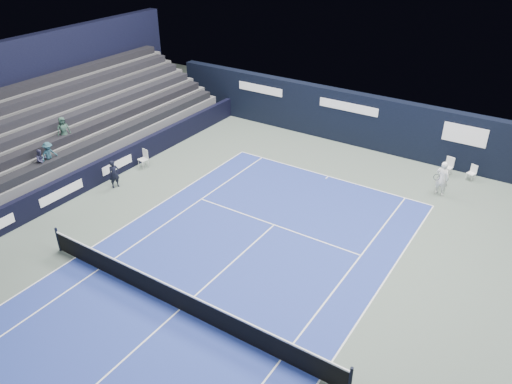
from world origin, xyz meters
TOP-DOWN VIEW (x-y plane):
  - ground at (0.00, 2.00)m, footprint 48.00×48.00m
  - court_surface at (0.00, 0.00)m, footprint 10.97×23.77m
  - folding_chair_back_a at (5.17, 15.54)m, footprint 0.49×0.51m
  - folding_chair_back_b at (6.34, 15.56)m, footprint 0.48×0.47m
  - line_judge_chair at (-8.86, 7.48)m, footprint 0.50×0.49m
  - line_judge at (-8.51, 5.04)m, footprint 0.51×0.61m
  - court_markings at (0.00, 0.00)m, footprint 11.03×23.83m
  - tennis_net at (0.00, 0.00)m, footprint 12.90×0.10m
  - back_sponsor_wall at (0.01, 16.50)m, footprint 26.00×0.63m
  - side_barrier_left at (-9.50, 5.97)m, footprint 0.33×22.00m
  - spectator_stand at (-13.27, 6.99)m, footprint 6.00×18.00m
  - tennis_player at (5.38, 13.15)m, footprint 0.72×0.88m

SIDE VIEW (x-z plane):
  - ground at x=0.00m, z-range 0.00..0.00m
  - court_surface at x=0.00m, z-range 0.00..0.01m
  - court_markings at x=0.00m, z-range 0.01..0.01m
  - folding_chair_back_b at x=6.34m, z-range 0.06..0.90m
  - tennis_net at x=0.00m, z-range -0.04..1.06m
  - line_judge_chair at x=-8.86m, z-range 0.07..1.07m
  - side_barrier_left at x=-9.50m, z-range 0.00..1.20m
  - folding_chair_back_a at x=5.17m, z-range 0.16..1.14m
  - line_judge at x=-8.51m, z-range 0.00..1.43m
  - tennis_player at x=5.38m, z-range 0.00..1.78m
  - back_sponsor_wall at x=0.01m, z-range 0.00..3.10m
  - spectator_stand at x=-13.27m, z-range -1.25..5.15m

